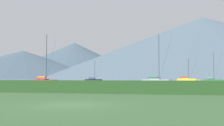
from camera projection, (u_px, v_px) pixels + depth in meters
ground_plane at (71, 105)px, 14.97m from camera, size 1000.00×1000.00×0.00m
harbor_water at (157, 80)px, 148.83m from camera, size 320.00×246.00×0.00m
hedge_line at (111, 87)px, 25.75m from camera, size 80.00×1.20×1.29m
sailboat_slip_0 at (187, 80)px, 96.73m from camera, size 8.26×4.17×8.64m
sailboat_slip_1 at (157, 81)px, 61.89m from camera, size 7.92×4.15×12.00m
sailboat_slip_3 at (45, 81)px, 60.07m from camera, size 7.66×4.35×11.64m
sailboat_slip_4 at (94, 80)px, 91.81m from camera, size 6.90×2.76×7.63m
sailboat_slip_5 at (213, 80)px, 83.61m from camera, size 6.78×3.16×9.61m
distant_hill_west_ridge at (23, 65)px, 389.28m from camera, size 266.55×266.55×41.59m
distant_hill_central_peak at (74, 60)px, 454.91m from camera, size 261.74×261.74×62.81m
distant_hill_east_ridge at (203, 48)px, 283.14m from camera, size 344.99×344.99×67.52m
distant_hill_far_shoulder at (206, 64)px, 356.89m from camera, size 211.80×211.80×39.18m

